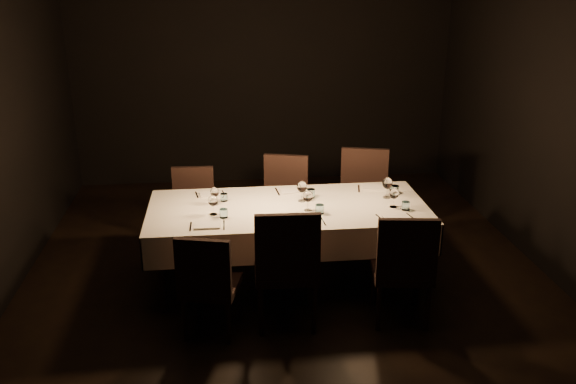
{
  "coord_description": "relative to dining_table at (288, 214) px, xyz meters",
  "views": [
    {
      "loc": [
        -0.57,
        -5.1,
        2.79
      ],
      "look_at": [
        0.0,
        0.0,
        0.9
      ],
      "focal_mm": 38.0,
      "sensor_mm": 36.0,
      "label": 1
    }
  ],
  "objects": [
    {
      "name": "place_setting_far_center",
      "position": [
        0.15,
        0.22,
        0.15
      ],
      "size": [
        0.36,
        0.41,
        0.19
      ],
      "rotation": [
        0.0,
        0.0,
        0.09
      ],
      "color": "silver",
      "rests_on": "dining_table"
    },
    {
      "name": "place_setting_near_left",
      "position": [
        -0.67,
        -0.22,
        0.14
      ],
      "size": [
        0.32,
        0.4,
        0.18
      ],
      "rotation": [
        0.0,
        0.0,
        -0.01
      ],
      "color": "silver",
      "rests_on": "dining_table"
    },
    {
      "name": "chair_near_right",
      "position": [
        0.85,
        -0.82,
        -0.14
      ],
      "size": [
        0.53,
        0.53,
        0.99
      ],
      "rotation": [
        0.0,
        0.0,
        3.01
      ],
      "color": "black",
      "rests_on": "ground"
    },
    {
      "name": "place_setting_near_center",
      "position": [
        0.17,
        -0.22,
        0.15
      ],
      "size": [
        0.34,
        0.41,
        0.19
      ],
      "rotation": [
        0.0,
        0.0,
        0.06
      ],
      "color": "silver",
      "rests_on": "dining_table"
    },
    {
      "name": "place_setting_far_left",
      "position": [
        -0.65,
        0.22,
        0.14
      ],
      "size": [
        0.31,
        0.39,
        0.17
      ],
      "rotation": [
        0.0,
        0.0,
        0.16
      ],
      "color": "silver",
      "rests_on": "dining_table"
    },
    {
      "name": "room",
      "position": [
        0.0,
        0.0,
        0.81
      ],
      "size": [
        5.01,
        6.01,
        3.01
      ],
      "color": "black",
      "rests_on": "ground"
    },
    {
      "name": "chair_far_right",
      "position": [
        0.87,
        0.74,
        -0.13
      ],
      "size": [
        0.6,
        0.6,
        1.03
      ],
      "rotation": [
        0.0,
        0.0,
        -0.26
      ],
      "color": "black",
      "rests_on": "ground"
    },
    {
      "name": "dining_table",
      "position": [
        0.0,
        0.0,
        0.0
      ],
      "size": [
        2.52,
        1.12,
        0.76
      ],
      "color": "black",
      "rests_on": "ground"
    },
    {
      "name": "place_setting_far_right",
      "position": [
        0.95,
        0.22,
        0.15
      ],
      "size": [
        0.37,
        0.42,
        0.2
      ],
      "rotation": [
        0.0,
        0.0,
        -0.19
      ],
      "color": "silver",
      "rests_on": "dining_table"
    },
    {
      "name": "place_setting_near_right",
      "position": [
        0.95,
        -0.22,
        0.14
      ],
      "size": [
        0.33,
        0.4,
        0.18
      ],
      "rotation": [
        0.0,
        0.0,
        0.18
      ],
      "color": "silver",
      "rests_on": "dining_table"
    },
    {
      "name": "chair_far_left",
      "position": [
        -0.89,
        0.79,
        -0.19
      ],
      "size": [
        0.44,
        0.44,
        0.88
      ],
      "rotation": [
        0.0,
        0.0,
        -0.04
      ],
      "color": "black",
      "rests_on": "ground"
    },
    {
      "name": "chair_near_left",
      "position": [
        -0.73,
        -0.84,
        -0.19
      ],
      "size": [
        0.52,
        0.52,
        0.9
      ],
      "rotation": [
        0.0,
        0.0,
        2.9
      ],
      "color": "black",
      "rests_on": "ground"
    },
    {
      "name": "chair_near_center",
      "position": [
        -0.1,
        -0.77,
        -0.11
      ],
      "size": [
        0.52,
        0.52,
        1.05
      ],
      "rotation": [
        0.0,
        0.0,
        3.1
      ],
      "color": "black",
      "rests_on": "ground"
    },
    {
      "name": "chair_far_center",
      "position": [
        0.05,
        0.81,
        -0.15
      ],
      "size": [
        0.57,
        0.57,
        0.97
      ],
      "rotation": [
        0.0,
        0.0,
        -0.27
      ],
      "color": "black",
      "rests_on": "ground"
    }
  ]
}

